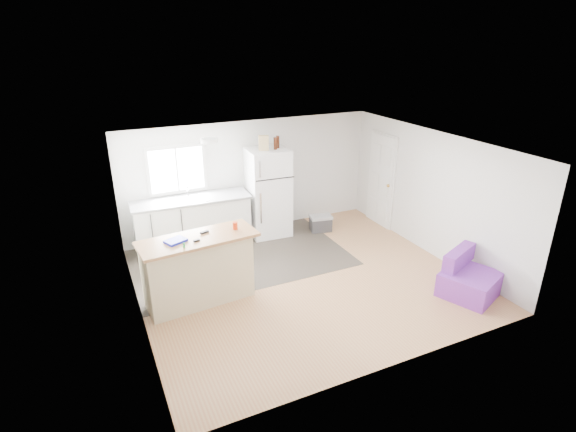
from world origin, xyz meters
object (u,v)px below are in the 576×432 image
object	(u,v)px
mop	(182,299)
cleaner_jug	(207,293)
refrigerator	(268,193)
kitchen_cabinets	(193,222)
bottle_right	(278,142)
blue_tray	(176,241)
bottle_left	(275,143)
red_cup	(235,226)
peninsula	(199,270)
purple_seat	(468,280)
cardboard_box	(264,143)
cooler	(321,223)

from	to	relation	value
mop	cleaner_jug	bearing A→B (deg)	13.42
refrigerator	mop	distance (m)	3.32
kitchen_cabinets	bottle_right	distance (m)	2.37
blue_tray	bottle_left	distance (m)	3.27
red_cup	peninsula	bearing A→B (deg)	-175.27
mop	red_cup	size ratio (longest dim) A/B	10.12
purple_seat	kitchen_cabinets	bearing A→B (deg)	112.67
cleaner_jug	mop	size ratio (longest dim) A/B	0.28
refrigerator	cardboard_box	world-z (taller)	cardboard_box
purple_seat	bottle_right	distance (m)	4.45
kitchen_cabinets	cleaner_jug	xyz separation A→B (m)	(-0.32, -2.10, -0.38)
red_cup	bottle_left	bearing A→B (deg)	50.65
cardboard_box	bottle_right	size ratio (longest dim) A/B	1.20
blue_tray	cardboard_box	size ratio (longest dim) A/B	1.00
peninsula	blue_tray	size ratio (longest dim) A/B	6.29
purple_seat	bottle_right	world-z (taller)	bottle_right
purple_seat	cleaner_jug	world-z (taller)	purple_seat
cardboard_box	mop	bearing A→B (deg)	-136.66
cleaner_jug	cooler	bearing A→B (deg)	40.64
mop	blue_tray	distance (m)	0.93
peninsula	bottle_right	distance (m)	3.36
mop	refrigerator	bearing A→B (deg)	36.40
refrigerator	cleaner_jug	distance (m)	2.94
red_cup	cardboard_box	bearing A→B (deg)	55.84
cooler	refrigerator	bearing A→B (deg)	172.24
red_cup	cleaner_jug	bearing A→B (deg)	-169.61
refrigerator	cooler	bearing A→B (deg)	-16.06
peninsula	mop	world-z (taller)	mop
purple_seat	red_cup	world-z (taller)	red_cup
kitchen_cabinets	red_cup	world-z (taller)	kitchen_cabinets
refrigerator	kitchen_cabinets	bearing A→B (deg)	-178.59
kitchen_cabinets	mop	size ratio (longest dim) A/B	1.93
peninsula	cardboard_box	bearing A→B (deg)	39.64
peninsula	cooler	bearing A→B (deg)	22.12
cooler	cleaner_jug	xyz separation A→B (m)	(-3.04, -1.68, -0.03)
cooler	blue_tray	world-z (taller)	blue_tray
mop	bottle_right	size ratio (longest dim) A/B	4.86
kitchen_cabinets	purple_seat	size ratio (longest dim) A/B	2.14
cooler	cardboard_box	bearing A→B (deg)	176.46
peninsula	cardboard_box	xyz separation A→B (m)	(1.94, 1.94, 1.45)
mop	bottle_left	distance (m)	3.73
bottle_right	cleaner_jug	bearing A→B (deg)	-136.75
mop	bottle_left	size ratio (longest dim) A/B	4.86
refrigerator	cooler	world-z (taller)	refrigerator
red_cup	cardboard_box	world-z (taller)	cardboard_box
peninsula	red_cup	bearing A→B (deg)	-0.67
purple_seat	peninsula	bearing A→B (deg)	135.79
bottle_right	blue_tray	bearing A→B (deg)	-142.01
refrigerator	bottle_left	xyz separation A→B (m)	(0.14, -0.09, 1.06)
cooler	cleaner_jug	bearing A→B (deg)	-139.71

